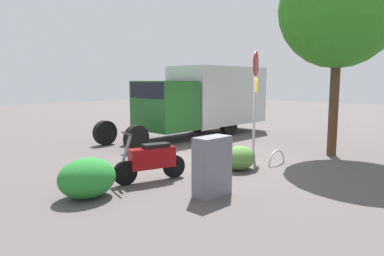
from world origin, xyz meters
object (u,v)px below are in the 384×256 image
at_px(box_truck_near, 204,98).
at_px(stop_sign, 255,87).
at_px(street_tree, 339,9).
at_px(utility_cabinet, 212,166).
at_px(bike_rack_hoop, 277,164).
at_px(motorcycle, 152,159).

bearing_deg(box_truck_near, stop_sign, 61.67).
height_order(box_truck_near, street_tree, street_tree).
xyz_separation_m(stop_sign, utility_cabinet, (3.83, 1.53, -1.55)).
distance_m(box_truck_near, street_tree, 6.51).
bearing_deg(stop_sign, bike_rack_hoop, 66.87).
bearing_deg(box_truck_near, bike_rack_hoop, 62.90).
distance_m(box_truck_near, bike_rack_hoop, 6.10).
bearing_deg(utility_cabinet, motorcycle, -84.52).
xyz_separation_m(box_truck_near, bike_rack_hoop, (2.76, 5.19, -1.63)).
xyz_separation_m(utility_cabinet, bike_rack_hoop, (-3.37, -0.44, -0.62)).
bearing_deg(box_truck_near, street_tree, 86.06).
bearing_deg(street_tree, bike_rack_hoop, -15.67).
bearing_deg(street_tree, utility_cabinet, -1.94).
bearing_deg(motorcycle, box_truck_near, -132.00).
bearing_deg(street_tree, motorcycle, -18.22).
bearing_deg(utility_cabinet, bike_rack_hoop, -172.47).
bearing_deg(stop_sign, utility_cabinet, 21.78).
height_order(stop_sign, bike_rack_hoop, stop_sign).
bearing_deg(utility_cabinet, box_truck_near, -137.41).
distance_m(box_truck_near, utility_cabinet, 8.38).
height_order(motorcycle, street_tree, street_tree).
xyz_separation_m(box_truck_near, motorcycle, (6.29, 3.92, -1.11)).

